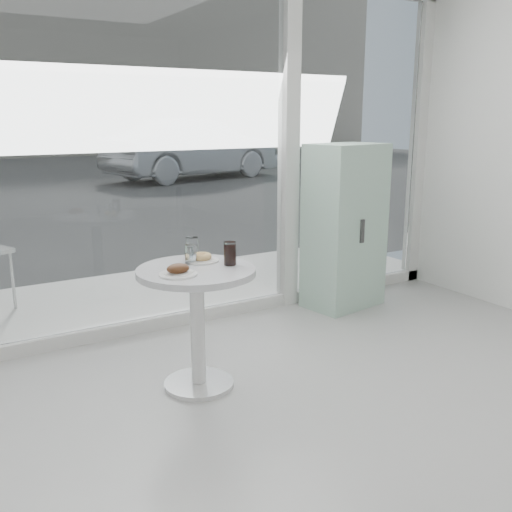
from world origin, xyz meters
TOP-DOWN VIEW (x-y plane):
  - storefront at (0.07, 3.00)m, footprint 5.00×0.14m
  - main_table at (-0.50, 1.90)m, footprint 0.72×0.72m
  - patio_deck at (0.00, 3.80)m, footprint 5.60×1.60m
  - mint_cabinet at (1.30, 2.70)m, footprint 0.73×0.54m
  - car_silver at (4.65, 13.12)m, footprint 5.12×2.75m
  - plate_fritter at (-0.65, 1.81)m, footprint 0.22×0.22m
  - plate_donut at (-0.40, 2.03)m, footprint 0.21×0.21m
  - water_tumbler_a at (-0.48, 2.03)m, footprint 0.07×0.07m
  - water_tumbler_b at (-0.41, 2.15)m, footprint 0.08×0.08m
  - cola_glass at (-0.29, 1.86)m, footprint 0.08×0.08m

SIDE VIEW (x-z plane):
  - patio_deck at x=0.00m, z-range 0.00..0.05m
  - main_table at x=-0.50m, z-range 0.17..0.94m
  - mint_cabinet at x=1.30m, z-range 0.00..1.43m
  - plate_donut at x=-0.40m, z-range 0.76..0.82m
  - plate_fritter at x=-0.65m, z-range 0.76..0.83m
  - car_silver at x=4.65m, z-range 0.00..1.60m
  - water_tumbler_a at x=-0.48m, z-range 0.76..0.88m
  - water_tumbler_b at x=-0.41m, z-range 0.76..0.90m
  - cola_glass at x=-0.29m, z-range 0.77..0.91m
  - storefront at x=0.07m, z-range 0.21..3.21m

